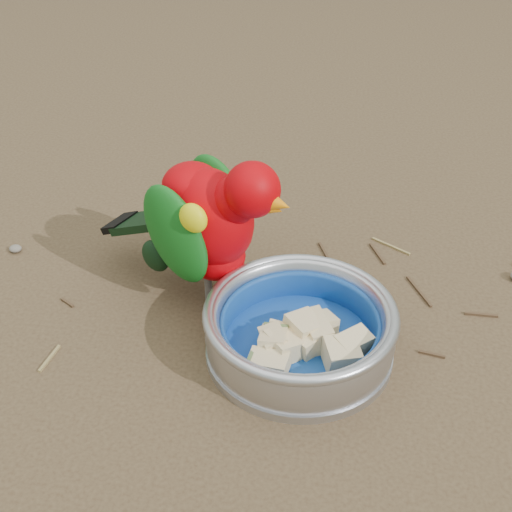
# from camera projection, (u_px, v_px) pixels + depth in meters

# --- Properties ---
(ground) EXTENTS (60.00, 60.00, 0.00)m
(ground) POSITION_uv_depth(u_px,v_px,m) (254.00, 405.00, 0.71)
(ground) COLOR brown
(food_bowl) EXTENTS (0.20, 0.20, 0.02)m
(food_bowl) POSITION_uv_depth(u_px,v_px,m) (299.00, 348.00, 0.77)
(food_bowl) COLOR #B2B2BA
(food_bowl) RESTS_ON ground
(bowl_wall) EXTENTS (0.20, 0.20, 0.04)m
(bowl_wall) POSITION_uv_depth(u_px,v_px,m) (300.00, 327.00, 0.75)
(bowl_wall) COLOR #B2B2BA
(bowl_wall) RESTS_ON food_bowl
(fruit_wedges) EXTENTS (0.12, 0.12, 0.03)m
(fruit_wedges) POSITION_uv_depth(u_px,v_px,m) (300.00, 332.00, 0.75)
(fruit_wedges) COLOR beige
(fruit_wedges) RESTS_ON food_bowl
(lory_parrot) EXTENTS (0.26, 0.20, 0.19)m
(lory_parrot) POSITION_uv_depth(u_px,v_px,m) (210.00, 231.00, 0.80)
(lory_parrot) COLOR #B40005
(lory_parrot) RESTS_ON ground
(ground_debris) EXTENTS (0.90, 0.80, 0.01)m
(ground_debris) POSITION_uv_depth(u_px,v_px,m) (253.00, 365.00, 0.75)
(ground_debris) COLOR olive
(ground_debris) RESTS_ON ground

